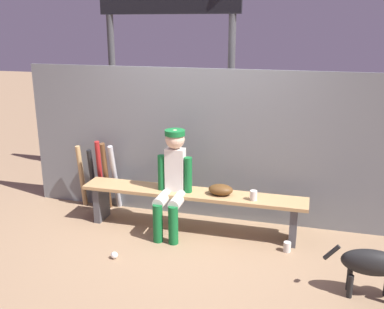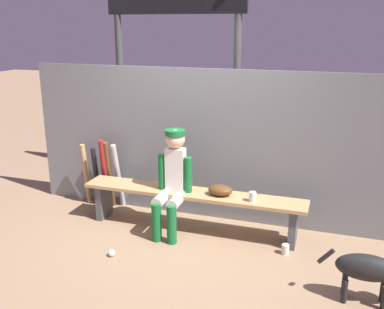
# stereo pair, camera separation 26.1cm
# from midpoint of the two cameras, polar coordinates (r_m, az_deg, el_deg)

# --- Properties ---
(ground_plane) EXTENTS (30.00, 30.00, 0.00)m
(ground_plane) POSITION_cam_midpoint_polar(r_m,az_deg,el_deg) (5.30, 1.43, -9.74)
(ground_plane) COLOR #937556
(chainlink_fence) EXTENTS (4.55, 0.03, 1.86)m
(chainlink_fence) POSITION_cam_midpoint_polar(r_m,az_deg,el_deg) (5.36, 2.89, 1.21)
(chainlink_fence) COLOR slate
(chainlink_fence) RESTS_ON ground_plane
(dugout_bench) EXTENTS (2.64, 0.36, 0.48)m
(dugout_bench) POSITION_cam_midpoint_polar(r_m,az_deg,el_deg) (5.14, 1.46, -5.95)
(dugout_bench) COLOR tan
(dugout_bench) RESTS_ON ground_plane
(player_seated) EXTENTS (0.41, 0.55, 1.21)m
(player_seated) POSITION_cam_midpoint_polar(r_m,az_deg,el_deg) (5.00, -1.09, -3.15)
(player_seated) COLOR silver
(player_seated) RESTS_ON ground_plane
(baseball_glove) EXTENTS (0.28, 0.20, 0.12)m
(baseball_glove) POSITION_cam_midpoint_polar(r_m,az_deg,el_deg) (5.00, 5.19, -4.65)
(baseball_glove) COLOR #593819
(baseball_glove) RESTS_ON dugout_bench
(bat_aluminum_silver) EXTENTS (0.08, 0.28, 0.90)m
(bat_aluminum_silver) POSITION_cam_midpoint_polar(r_m,az_deg,el_deg) (5.78, -8.27, -2.77)
(bat_aluminum_silver) COLOR #B7B7BC
(bat_aluminum_silver) RESTS_ON ground_plane
(bat_wood_dark) EXTENTS (0.11, 0.27, 0.94)m
(bat_wood_dark) POSITION_cam_midpoint_polar(r_m,az_deg,el_deg) (5.78, -9.38, -2.61)
(bat_wood_dark) COLOR brown
(bat_wood_dark) RESTS_ON ground_plane
(bat_aluminum_red) EXTENTS (0.10, 0.18, 0.92)m
(bat_aluminum_red) POSITION_cam_midpoint_polar(r_m,az_deg,el_deg) (5.92, -10.12, -2.30)
(bat_aluminum_red) COLOR #B22323
(bat_aluminum_red) RESTS_ON ground_plane
(bat_aluminum_black) EXTENTS (0.07, 0.17, 0.82)m
(bat_aluminum_black) POSITION_cam_midpoint_polar(r_m,az_deg,el_deg) (5.91, -11.05, -2.92)
(bat_aluminum_black) COLOR black
(bat_aluminum_black) RESTS_ON ground_plane
(bat_wood_tan) EXTENTS (0.09, 0.15, 0.84)m
(bat_wood_tan) POSITION_cam_midpoint_polar(r_m,az_deg,el_deg) (6.02, -12.37, -2.49)
(bat_wood_tan) COLOR tan
(bat_wood_tan) RESTS_ON ground_plane
(baseball) EXTENTS (0.07, 0.07, 0.07)m
(baseball) POSITION_cam_midpoint_polar(r_m,az_deg,el_deg) (4.78, -8.82, -12.54)
(baseball) COLOR white
(baseball) RESTS_ON ground_plane
(cup_on_ground) EXTENTS (0.08, 0.08, 0.11)m
(cup_on_ground) POSITION_cam_midpoint_polar(r_m,az_deg,el_deg) (4.89, 13.55, -11.90)
(cup_on_ground) COLOR silver
(cup_on_ground) RESTS_ON ground_plane
(cup_on_bench) EXTENTS (0.08, 0.08, 0.11)m
(cup_on_bench) POSITION_cam_midpoint_polar(r_m,az_deg,el_deg) (4.88, 9.40, -5.44)
(cup_on_bench) COLOR silver
(cup_on_bench) RESTS_ON dugout_bench
(scoreboard) EXTENTS (2.29, 0.27, 3.53)m
(scoreboard) POSITION_cam_midpoint_polar(r_m,az_deg,el_deg) (6.33, -0.42, 17.89)
(scoreboard) COLOR #3F3F42
(scoreboard) RESTS_ON ground_plane
(dog) EXTENTS (0.84, 0.20, 0.49)m
(dog) POSITION_cam_midpoint_polar(r_m,az_deg,el_deg) (4.23, 24.20, -13.45)
(dog) COLOR black
(dog) RESTS_ON ground_plane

